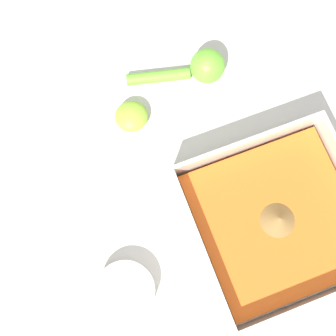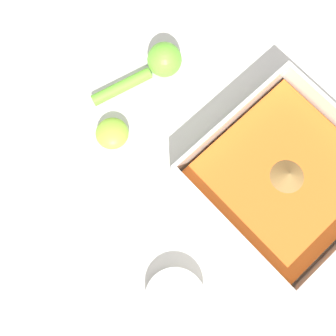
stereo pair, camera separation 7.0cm
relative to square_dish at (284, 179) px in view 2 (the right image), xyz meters
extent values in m
plane|color=beige|center=(-0.02, -0.03, -0.02)|extent=(4.00, 4.00, 0.00)
cube|color=silver|center=(0.00, 0.00, -0.02)|extent=(0.25, 0.25, 0.01)
cube|color=silver|center=(0.00, -0.12, 0.02)|extent=(0.25, 0.01, 0.06)
cube|color=silver|center=(0.12, 0.00, 0.02)|extent=(0.01, 0.24, 0.06)
cube|color=orange|center=(0.00, 0.00, 0.00)|extent=(0.23, 0.23, 0.03)
cone|color=brown|center=(0.00, 0.00, 0.02)|extent=(0.05, 0.05, 0.02)
cylinder|color=silver|center=(0.24, 0.02, -0.01)|extent=(0.09, 0.09, 0.03)
cylinder|color=brown|center=(0.24, 0.02, -0.01)|extent=(0.08, 0.08, 0.01)
sphere|color=#6BC633|center=(0.00, -0.27, 0.01)|extent=(0.06, 0.06, 0.06)
cylinder|color=#6BC633|center=(0.08, -0.29, -0.01)|extent=(0.11, 0.04, 0.02)
ellipsoid|color=#93CC38|center=(0.14, -0.24, -0.01)|extent=(0.05, 0.05, 0.03)
camera|label=1|loc=(0.19, 0.04, 0.69)|focal=50.00mm
camera|label=2|loc=(0.25, 0.00, 0.69)|focal=50.00mm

